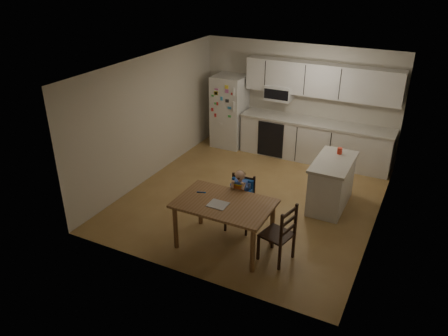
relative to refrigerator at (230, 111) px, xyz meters
name	(u,v)px	position (x,y,z in m)	size (l,w,h in m)	color
room	(264,128)	(1.55, -1.67, 0.40)	(4.52, 5.01, 2.51)	olive
refrigerator	(230,111)	(0.00, 0.00, 0.00)	(0.72, 0.70, 1.70)	silver
kitchen_run	(315,122)	(2.05, 0.09, 0.03)	(3.37, 0.62, 2.15)	silver
kitchen_island	(331,183)	(2.93, -1.77, -0.39)	(0.64, 1.23, 0.91)	silver
red_cup	(340,151)	(2.94, -1.43, 0.11)	(0.09, 0.09, 0.11)	red
dining_table	(224,208)	(1.76, -3.77, -0.17)	(1.47, 0.95, 0.79)	brown
napkin	(218,204)	(1.71, -3.88, -0.06)	(0.29, 0.25, 0.01)	#BBBBC0
toddler_spoon	(201,192)	(1.29, -3.67, -0.05)	(0.02, 0.02, 0.12)	blue
chair_booster	(241,193)	(1.76, -3.16, -0.20)	(0.44, 0.44, 1.08)	black
chair_side	(282,231)	(2.70, -3.74, -0.31)	(0.51, 0.51, 0.95)	black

